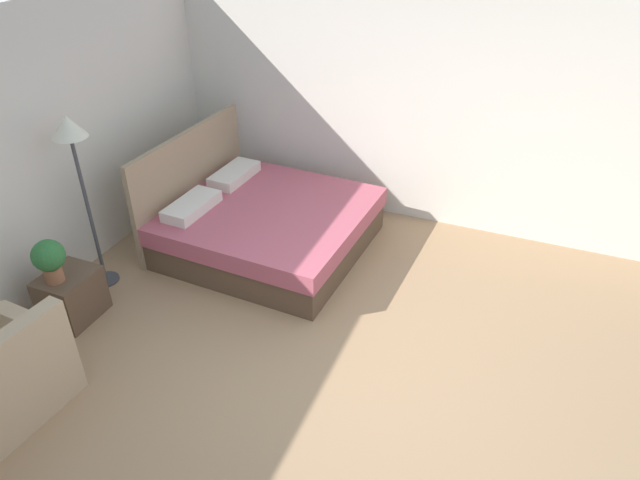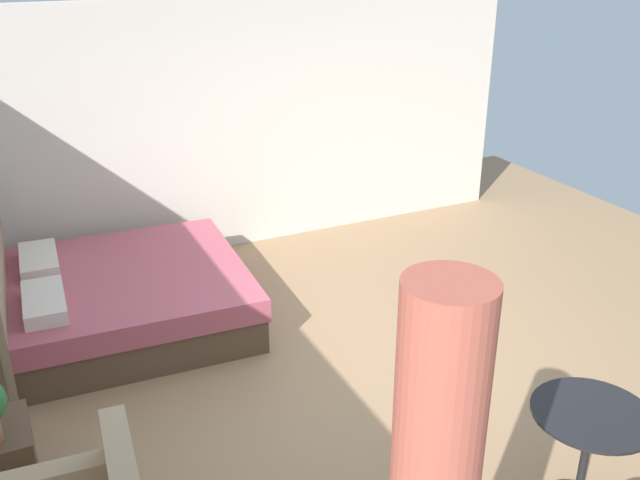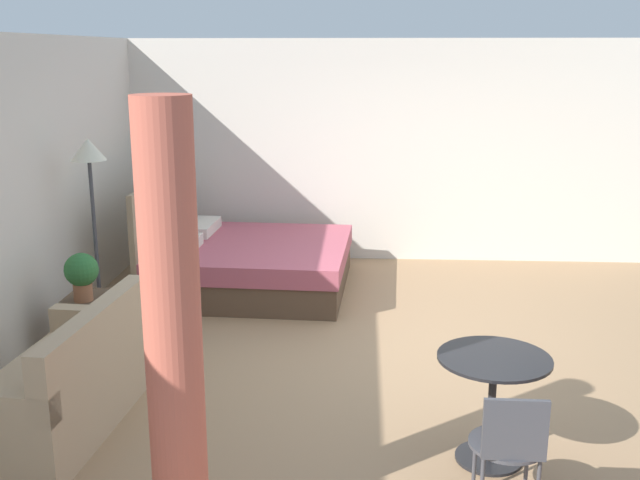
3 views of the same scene
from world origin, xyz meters
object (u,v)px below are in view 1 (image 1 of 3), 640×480
at_px(bed, 264,223).
at_px(potted_plant, 49,258).
at_px(nightstand, 72,296).
at_px(floor_lamp, 72,145).

distance_m(bed, potted_plant, 2.25).
xyz_separation_m(nightstand, potted_plant, (-0.10, 0.02, 0.49)).
bearing_deg(nightstand, potted_plant, 169.63).
xyz_separation_m(nightstand, floor_lamp, (0.56, 0.13, 1.28)).
bearing_deg(floor_lamp, potted_plant, -170.82).
relative_size(potted_plant, floor_lamp, 0.23).
bearing_deg(bed, nightstand, 148.31).
distance_m(nightstand, floor_lamp, 1.40).
relative_size(nightstand, floor_lamp, 0.29).
bearing_deg(bed, floor_lamp, 134.98).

